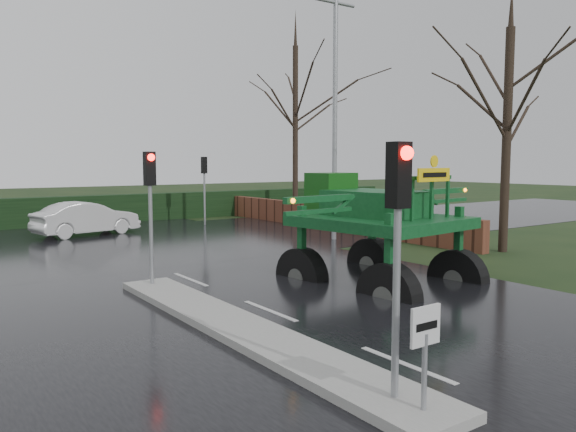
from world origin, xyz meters
TOP-DOWN VIEW (x-y plane):
  - ground at (0.00, 0.00)m, footprint 140.00×140.00m
  - road_main at (0.00, 10.00)m, footprint 14.00×80.00m
  - road_cross at (0.00, 16.00)m, footprint 80.00×12.00m
  - median_island at (-1.30, 3.00)m, footprint 1.20×10.00m
  - hedge_row at (0.00, 24.00)m, footprint 44.00×0.90m
  - brick_wall at (10.50, 16.00)m, footprint 0.40×20.00m
  - keep_left_sign at (-1.30, -1.50)m, footprint 0.50×0.07m
  - traffic_signal_near at (-1.30, -1.01)m, footprint 0.26×0.33m
  - traffic_signal_mid at (-1.30, 7.49)m, footprint 0.26×0.33m
  - traffic_signal_far at (6.50, 20.01)m, footprint 0.26×0.33m
  - street_light_right at (8.19, 12.00)m, footprint 3.85×0.30m
  - tree_right_near at (11.50, 6.00)m, footprint 5.60×5.60m
  - tree_right_far at (13.00, 21.00)m, footprint 7.00×7.00m
  - crop_sprayer at (3.04, 3.62)m, footprint 7.64×5.16m
  - white_sedan at (0.34, 19.32)m, footprint 4.75×2.49m

SIDE VIEW (x-z plane):
  - ground at x=0.00m, z-range 0.00..0.00m
  - white_sedan at x=0.34m, z-range -0.74..0.74m
  - road_main at x=0.00m, z-range -0.01..0.01m
  - road_cross at x=0.00m, z-range 0.00..0.02m
  - median_island at x=-1.30m, z-range 0.01..0.17m
  - brick_wall at x=10.50m, z-range 0.00..1.20m
  - hedge_row at x=0.00m, z-range 0.00..1.50m
  - keep_left_sign at x=-1.30m, z-range 0.38..1.73m
  - crop_sprayer at x=3.04m, z-range -0.12..4.17m
  - traffic_signal_near at x=-1.30m, z-range 0.83..4.35m
  - traffic_signal_mid at x=-1.30m, z-range 0.83..4.35m
  - traffic_signal_far at x=6.50m, z-range 0.83..4.35m
  - tree_right_near at x=11.50m, z-range 0.38..10.02m
  - street_light_right at x=8.19m, z-range 0.99..10.99m
  - tree_right_far at x=13.00m, z-range 0.47..12.52m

